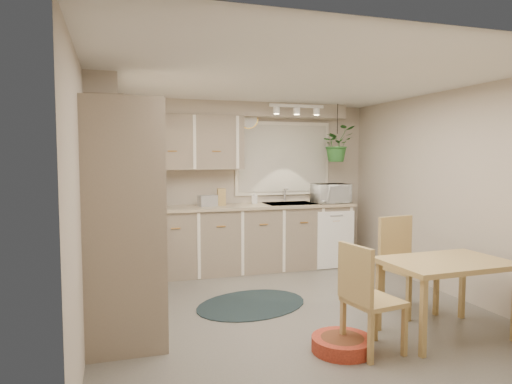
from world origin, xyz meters
TOP-DOWN VIEW (x-y plane):
  - floor at (0.00, 0.00)m, footprint 4.20×4.20m
  - ceiling at (0.00, 0.00)m, footprint 4.20×4.20m
  - wall_back at (0.00, 2.10)m, footprint 4.00×0.04m
  - wall_front at (0.00, -2.10)m, footprint 4.00×0.04m
  - wall_left at (-2.00, 0.00)m, footprint 0.04×4.20m
  - wall_right at (2.00, 0.00)m, footprint 0.04×4.20m
  - base_cab_left at (-1.70, 0.88)m, footprint 0.60×1.85m
  - base_cab_back at (-0.20, 1.80)m, footprint 3.60×0.60m
  - counter_left at (-1.69, 0.88)m, footprint 0.64×1.89m
  - counter_back at (-0.20, 1.79)m, footprint 3.64×0.64m
  - oven_stack at (-1.68, -0.38)m, footprint 0.65×0.65m
  - wall_oven_face at (-1.35, -0.38)m, footprint 0.02×0.56m
  - upper_cab_left at (-1.82, 1.00)m, footprint 0.35×2.00m
  - upper_cab_back at (-1.00, 1.93)m, footprint 2.00×0.35m
  - soffit_left at (-1.85, 1.00)m, footprint 0.30×2.00m
  - soffit_back at (-0.20, 1.95)m, footprint 3.60×0.30m
  - cooktop at (-1.68, 0.30)m, footprint 0.52×0.58m
  - range_hood at (-1.70, 0.30)m, footprint 0.40×0.60m
  - window_blinds at (0.70, 2.07)m, footprint 1.40×0.02m
  - window_frame at (0.70, 2.08)m, footprint 1.50×0.02m
  - sink at (0.70, 1.80)m, footprint 0.70×0.48m
  - dishwasher_front at (1.30, 1.49)m, footprint 0.58×0.02m
  - track_light_bar at (0.70, 1.55)m, footprint 0.80×0.04m
  - wall_clock at (0.15, 2.07)m, footprint 0.30×0.03m
  - dining_table at (1.09, -1.05)m, footprint 1.13×0.77m
  - chair_left at (0.28, -1.16)m, footprint 0.49×0.49m
  - chair_back at (1.16, -0.42)m, footprint 0.53×0.53m
  - braided_rug at (-0.34, 0.30)m, footprint 1.55×1.37m
  - pet_bed at (0.04, -1.08)m, footprint 0.62×0.62m
  - microwave at (1.31, 1.70)m, footprint 0.53×0.31m
  - soap_bottle at (0.21, 1.95)m, footprint 0.12×0.19m
  - hanging_plant at (1.41, 1.70)m, footprint 0.51×0.56m
  - coffee_maker at (-1.23, 1.80)m, footprint 0.23×0.27m
  - toaster at (-0.51, 1.82)m, footprint 0.28×0.20m
  - knife_block at (-0.31, 1.85)m, footprint 0.12×0.12m

SIDE VIEW (x-z plane):
  - floor at x=0.00m, z-range 0.00..0.00m
  - braided_rug at x=-0.34m, z-range 0.00..0.01m
  - pet_bed at x=0.04m, z-range 0.00..0.12m
  - dining_table at x=1.09m, z-range 0.00..0.69m
  - dishwasher_front at x=1.30m, z-range 0.01..0.84m
  - base_cab_left at x=-1.70m, z-range 0.00..0.90m
  - base_cab_back at x=-0.20m, z-range 0.00..0.90m
  - chair_left at x=0.28m, z-range 0.00..0.92m
  - chair_back at x=1.16m, z-range 0.00..0.99m
  - sink at x=0.70m, z-range 0.85..0.95m
  - counter_left at x=-1.69m, z-range 0.90..0.94m
  - counter_back at x=-0.20m, z-range 0.90..0.94m
  - cooktop at x=-1.68m, z-range 0.93..0.95m
  - soap_bottle at x=0.21m, z-range 0.94..1.02m
  - toaster at x=-0.51m, z-range 0.94..1.09m
  - oven_stack at x=-1.68m, z-range 0.00..2.10m
  - wall_oven_face at x=-1.35m, z-range 0.76..1.34m
  - knife_block at x=-0.31m, z-range 0.94..1.18m
  - coffee_maker at x=-1.23m, z-range 0.94..1.28m
  - microwave at x=1.31m, z-range 0.94..1.29m
  - wall_back at x=0.00m, z-range 0.00..2.40m
  - wall_front at x=0.00m, z-range 0.00..2.40m
  - wall_left at x=-2.00m, z-range 0.00..2.40m
  - wall_right at x=2.00m, z-range 0.00..2.40m
  - range_hood at x=-1.70m, z-range 1.33..1.47m
  - window_blinds at x=0.70m, z-range 1.10..2.10m
  - window_frame at x=0.70m, z-range 1.05..2.15m
  - hanging_plant at x=1.41m, z-range 1.55..1.96m
  - upper_cab_left at x=-1.82m, z-range 1.45..2.20m
  - upper_cab_back at x=-1.00m, z-range 1.45..2.20m
  - wall_clock at x=0.15m, z-range 2.03..2.33m
  - soffit_left at x=-1.85m, z-range 2.20..2.40m
  - soffit_back at x=-0.20m, z-range 2.20..2.40m
  - track_light_bar at x=0.70m, z-range 2.31..2.35m
  - ceiling at x=0.00m, z-range 2.40..2.40m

